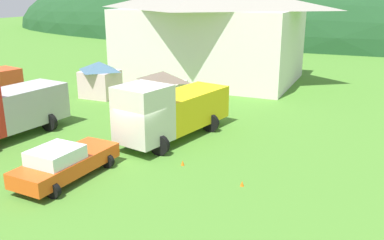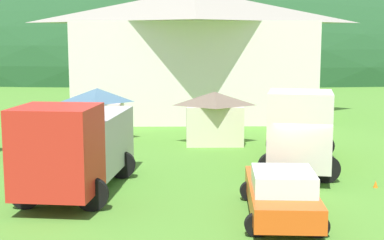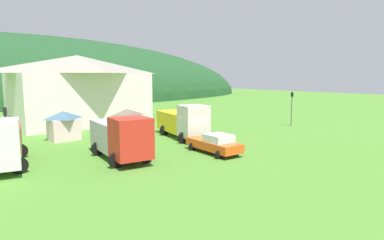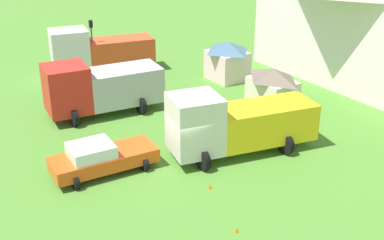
{
  "view_description": "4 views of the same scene",
  "coord_description": "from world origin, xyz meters",
  "px_view_note": "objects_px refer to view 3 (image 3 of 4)",
  "views": [
    {
      "loc": [
        10.82,
        -18.16,
        8.28
      ],
      "look_at": [
        1.3,
        3.68,
        0.96
      ],
      "focal_mm": 39.37,
      "sensor_mm": 36.0,
      "label": 1
    },
    {
      "loc": [
        -4.69,
        -21.15,
        5.66
      ],
      "look_at": [
        -4.22,
        3.21,
        2.04
      ],
      "focal_mm": 52.2,
      "sensor_mm": 36.0,
      "label": 2
    },
    {
      "loc": [
        -19.95,
        -23.68,
        6.41
      ],
      "look_at": [
        0.34,
        1.03,
        2.07
      ],
      "focal_mm": 30.73,
      "sensor_mm": 36.0,
      "label": 3
    },
    {
      "loc": [
        19.39,
        -12.74,
        12.76
      ],
      "look_at": [
        -2.06,
        1.49,
        1.27
      ],
      "focal_mm": 47.34,
      "sensor_mm": 36.0,
      "label": 4
    }
  ],
  "objects_px": {
    "play_shed_pink": "(64,125)",
    "traffic_cone_near_pickup": "(221,140)",
    "flatbed_truck_yellow": "(184,121)",
    "traffic_cone_mid_row": "(252,138)",
    "service_pickup_orange": "(215,143)",
    "traffic_light_east": "(292,105)",
    "depot_building": "(79,89)",
    "heavy_rig_white": "(2,142)",
    "traffic_light_west": "(6,131)",
    "play_shed_cream": "(127,121)",
    "crane_truck_red": "(121,136)"
  },
  "relations": [
    {
      "from": "traffic_cone_near_pickup",
      "to": "traffic_cone_mid_row",
      "type": "bearing_deg",
      "value": -17.25
    },
    {
      "from": "crane_truck_red",
      "to": "flatbed_truck_yellow",
      "type": "height_order",
      "value": "flatbed_truck_yellow"
    },
    {
      "from": "play_shed_cream",
      "to": "crane_truck_red",
      "type": "relative_size",
      "value": 0.43
    },
    {
      "from": "traffic_light_west",
      "to": "traffic_cone_mid_row",
      "type": "relative_size",
      "value": 8.88
    },
    {
      "from": "play_shed_cream",
      "to": "crane_truck_red",
      "type": "xyz_separation_m",
      "value": [
        -5.58,
        -9.42,
        0.35
      ]
    },
    {
      "from": "heavy_rig_white",
      "to": "play_shed_pink",
      "type": "bearing_deg",
      "value": 151.24
    },
    {
      "from": "heavy_rig_white",
      "to": "flatbed_truck_yellow",
      "type": "relative_size",
      "value": 0.97
    },
    {
      "from": "flatbed_truck_yellow",
      "to": "crane_truck_red",
      "type": "bearing_deg",
      "value": -54.93
    },
    {
      "from": "play_shed_cream",
      "to": "crane_truck_red",
      "type": "bearing_deg",
      "value": -120.61
    },
    {
      "from": "depot_building",
      "to": "traffic_cone_mid_row",
      "type": "height_order",
      "value": "depot_building"
    },
    {
      "from": "depot_building",
      "to": "play_shed_pink",
      "type": "relative_size",
      "value": 5.9
    },
    {
      "from": "depot_building",
      "to": "flatbed_truck_yellow",
      "type": "bearing_deg",
      "value": -76.11
    },
    {
      "from": "traffic_cone_near_pickup",
      "to": "traffic_light_east",
      "type": "bearing_deg",
      "value": 4.65
    },
    {
      "from": "heavy_rig_white",
      "to": "traffic_cone_near_pickup",
      "type": "bearing_deg",
      "value": 94.72
    },
    {
      "from": "heavy_rig_white",
      "to": "flatbed_truck_yellow",
      "type": "xyz_separation_m",
      "value": [
        16.41,
        0.58,
        -0.04
      ]
    },
    {
      "from": "play_shed_cream",
      "to": "flatbed_truck_yellow",
      "type": "distance_m",
      "value": 6.63
    },
    {
      "from": "play_shed_pink",
      "to": "service_pickup_orange",
      "type": "bearing_deg",
      "value": -60.53
    },
    {
      "from": "heavy_rig_white",
      "to": "traffic_light_east",
      "type": "distance_m",
      "value": 32.27
    },
    {
      "from": "flatbed_truck_yellow",
      "to": "heavy_rig_white",
      "type": "bearing_deg",
      "value": -75.47
    },
    {
      "from": "play_shed_cream",
      "to": "traffic_cone_near_pickup",
      "type": "height_order",
      "value": "play_shed_cream"
    },
    {
      "from": "service_pickup_orange",
      "to": "traffic_light_west",
      "type": "xyz_separation_m",
      "value": [
        -14.16,
        5.77,
        1.78
      ]
    },
    {
      "from": "crane_truck_red",
      "to": "traffic_cone_near_pickup",
      "type": "height_order",
      "value": "crane_truck_red"
    },
    {
      "from": "traffic_cone_mid_row",
      "to": "play_shed_cream",
      "type": "bearing_deg",
      "value": 132.22
    },
    {
      "from": "service_pickup_orange",
      "to": "traffic_cone_mid_row",
      "type": "relative_size",
      "value": 11.19
    },
    {
      "from": "depot_building",
      "to": "service_pickup_orange",
      "type": "bearing_deg",
      "value": -84.63
    },
    {
      "from": "play_shed_pink",
      "to": "heavy_rig_white",
      "type": "bearing_deg",
      "value": -131.42
    },
    {
      "from": "play_shed_pink",
      "to": "traffic_cone_near_pickup",
      "type": "height_order",
      "value": "play_shed_pink"
    },
    {
      "from": "depot_building",
      "to": "heavy_rig_white",
      "type": "height_order",
      "value": "depot_building"
    },
    {
      "from": "crane_truck_red",
      "to": "traffic_cone_near_pickup",
      "type": "distance_m",
      "value": 11.37
    },
    {
      "from": "flatbed_truck_yellow",
      "to": "service_pickup_orange",
      "type": "relative_size",
      "value": 1.54
    },
    {
      "from": "play_shed_cream",
      "to": "traffic_cone_near_pickup",
      "type": "relative_size",
      "value": 6.1
    },
    {
      "from": "traffic_light_west",
      "to": "traffic_cone_mid_row",
      "type": "xyz_separation_m",
      "value": [
        21.8,
        -3.24,
        -2.61
      ]
    },
    {
      "from": "service_pickup_orange",
      "to": "traffic_light_east",
      "type": "distance_m",
      "value": 18.51
    },
    {
      "from": "service_pickup_orange",
      "to": "traffic_cone_near_pickup",
      "type": "distance_m",
      "value": 5.63
    },
    {
      "from": "depot_building",
      "to": "play_shed_cream",
      "type": "distance_m",
      "value": 11.97
    },
    {
      "from": "traffic_light_east",
      "to": "traffic_cone_mid_row",
      "type": "relative_size",
      "value": 8.94
    },
    {
      "from": "play_shed_pink",
      "to": "traffic_cone_mid_row",
      "type": "relative_size",
      "value": 6.05
    },
    {
      "from": "play_shed_pink",
      "to": "traffic_light_west",
      "type": "bearing_deg",
      "value": -128.86
    },
    {
      "from": "flatbed_truck_yellow",
      "to": "traffic_cone_mid_row",
      "type": "relative_size",
      "value": 17.24
    },
    {
      "from": "flatbed_truck_yellow",
      "to": "traffic_cone_mid_row",
      "type": "xyz_separation_m",
      "value": [
        5.64,
        -4.23,
        -1.77
      ]
    },
    {
      "from": "depot_building",
      "to": "traffic_cone_near_pickup",
      "type": "height_order",
      "value": "depot_building"
    },
    {
      "from": "play_shed_pink",
      "to": "traffic_cone_near_pickup",
      "type": "xyz_separation_m",
      "value": [
        12.02,
        -10.14,
        -1.5
      ]
    },
    {
      "from": "flatbed_truck_yellow",
      "to": "traffic_cone_near_pickup",
      "type": "relative_size",
      "value": 15.7
    },
    {
      "from": "traffic_light_west",
      "to": "traffic_cone_mid_row",
      "type": "bearing_deg",
      "value": -8.47
    },
    {
      "from": "play_shed_pink",
      "to": "traffic_cone_near_pickup",
      "type": "bearing_deg",
      "value": -40.16
    },
    {
      "from": "play_shed_pink",
      "to": "flatbed_truck_yellow",
      "type": "distance_m",
      "value": 11.98
    },
    {
      "from": "depot_building",
      "to": "traffic_cone_near_pickup",
      "type": "distance_m",
      "value": 21.9
    },
    {
      "from": "crane_truck_red",
      "to": "depot_building",
      "type": "bearing_deg",
      "value": 174.4
    },
    {
      "from": "play_shed_cream",
      "to": "heavy_rig_white",
      "type": "xyz_separation_m",
      "value": [
        -13.03,
        -6.29,
        0.37
      ]
    },
    {
      "from": "play_shed_pink",
      "to": "traffic_cone_mid_row",
      "type": "distance_m",
      "value": 19.09
    }
  ]
}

